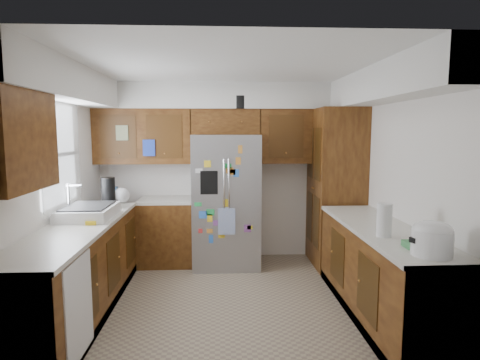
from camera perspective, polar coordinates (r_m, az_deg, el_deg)
The scene contains 12 objects.
floor at distance 4.60m, azimuth -1.70°, elevation -16.70°, with size 3.60×3.60×0.00m, color tan.
room_shell at distance 4.58m, azimuth -3.21°, elevation 6.64°, with size 3.64×3.24×2.52m.
left_counter_run at distance 4.65m, azimuth -19.07°, elevation -11.18°, with size 1.36×3.20×0.92m.
right_counter_run at distance 4.30m, azimuth 19.36°, elevation -12.79°, with size 0.63×2.25×0.92m.
pantry at distance 5.65m, azimuth 13.41°, elevation -1.10°, with size 0.60×0.90×2.15m, color #3E1D0B.
fridge at distance 5.50m, azimuth -2.00°, elevation -2.96°, with size 0.90×0.79×1.80m.
bridge_cabinet at distance 5.65m, azimuth -2.08°, elevation 8.24°, with size 0.96×0.34×0.35m, color #3E1D0B.
fridge_top_items at distance 5.61m, azimuth -2.85°, elevation 11.46°, with size 0.80×0.34×0.31m.
sink_assembly at distance 4.62m, azimuth -20.76°, elevation -4.22°, with size 0.52×0.72×0.37m.
left_counter_clutter at distance 5.28m, azimuth -17.59°, elevation -2.05°, with size 0.35×0.89×0.38m.
rice_cooker at distance 3.35m, azimuth 25.65°, elevation -7.39°, with size 0.31×0.30×0.26m.
paper_towel at distance 3.77m, azimuth 19.82°, elevation -5.40°, with size 0.13×0.13×0.29m, color white.
Camera 1 is at (-0.08, -4.22, 1.84)m, focal length 30.00 mm.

